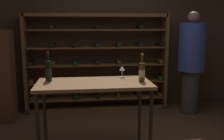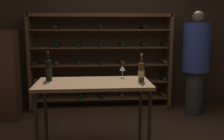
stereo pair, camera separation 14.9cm
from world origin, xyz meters
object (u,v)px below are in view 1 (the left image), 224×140
object	(u,v)px
display_cabinet	(0,76)
person_guest_khaki	(191,59)
tasting_table	(94,89)
wine_bottle_gold_foil	(48,70)
wine_glass_stemmed_center	(122,69)
wine_bottle_green_slim	(142,71)
wine_rack	(97,64)

from	to	relation	value
display_cabinet	person_guest_khaki	bearing A→B (deg)	0.26
tasting_table	wine_bottle_gold_foil	bearing A→B (deg)	166.47
wine_bottle_gold_foil	tasting_table	bearing A→B (deg)	-13.53
display_cabinet	wine_glass_stemmed_center	size ratio (longest dim) A/B	10.00
person_guest_khaki	wine_glass_stemmed_center	size ratio (longest dim) A/B	12.04
wine_bottle_gold_foil	wine_bottle_green_slim	world-z (taller)	wine_bottle_gold_foil
tasting_table	wine_bottle_green_slim	bearing A→B (deg)	-3.95
wine_rack	wine_bottle_green_slim	bearing A→B (deg)	-76.66
wine_rack	wine_glass_stemmed_center	world-z (taller)	wine_rack
tasting_table	wine_bottle_gold_foil	size ratio (longest dim) A/B	3.80
display_cabinet	wine_bottle_gold_foil	xyz separation A→B (m)	(0.94, -1.21, 0.30)
wine_rack	wine_glass_stemmed_center	xyz separation A→B (m)	(0.23, -1.51, 0.15)
person_guest_khaki	wine_bottle_gold_foil	xyz separation A→B (m)	(-2.40, -1.23, 0.05)
wine_rack	person_guest_khaki	xyz separation A→B (m)	(1.68, -0.41, 0.13)
wine_bottle_green_slim	wine_glass_stemmed_center	size ratio (longest dim) A/B	2.26
person_guest_khaki	display_cabinet	xyz separation A→B (m)	(-3.34, -0.01, -0.25)
display_cabinet	wine_bottle_green_slim	bearing A→B (deg)	-33.58
wine_bottle_green_slim	wine_glass_stemmed_center	distance (m)	0.35
person_guest_khaki	wine_glass_stemmed_center	distance (m)	1.83
person_guest_khaki	wine_glass_stemmed_center	world-z (taller)	person_guest_khaki
person_guest_khaki	wine_bottle_gold_foil	bearing A→B (deg)	-14.93
wine_rack	display_cabinet	size ratio (longest dim) A/B	1.73
display_cabinet	wine_bottle_green_slim	xyz separation A→B (m)	(2.09, -1.38, 0.29)
wine_glass_stemmed_center	wine_rack	bearing A→B (deg)	98.64
tasting_table	person_guest_khaki	distance (m)	2.29
person_guest_khaki	wine_glass_stemmed_center	xyz separation A→B (m)	(-1.45, -1.11, 0.02)
tasting_table	wine_glass_stemmed_center	size ratio (longest dim) A/B	9.02
tasting_table	wine_bottle_green_slim	xyz separation A→B (m)	(0.59, -0.04, 0.22)
wine_rack	tasting_table	distance (m)	1.77
wine_bottle_green_slim	wine_glass_stemmed_center	bearing A→B (deg)	124.11
person_guest_khaki	wine_bottle_green_slim	bearing A→B (deg)	6.13
wine_rack	tasting_table	xyz separation A→B (m)	(-0.16, -1.77, -0.06)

